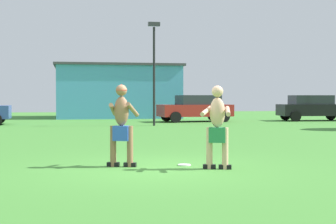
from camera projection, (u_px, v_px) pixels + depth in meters
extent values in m
plane|color=#428433|center=(156.00, 169.00, 10.53)|extent=(80.00, 80.00, 0.00)
cube|color=black|center=(225.00, 167.00, 10.45)|extent=(0.28, 0.19, 0.09)
cylinder|color=#E0AD89|center=(225.00, 148.00, 10.44)|extent=(0.13, 0.13, 0.85)
cube|color=black|center=(209.00, 167.00, 10.51)|extent=(0.28, 0.19, 0.09)
cylinder|color=#E0AD89|center=(209.00, 148.00, 10.50)|extent=(0.13, 0.13, 0.85)
cube|color=#28844C|center=(217.00, 135.00, 10.46)|extent=(0.40, 0.34, 0.31)
ellipsoid|color=#E0AD89|center=(217.00, 112.00, 10.45)|extent=(0.37, 0.32, 0.62)
cylinder|color=#E0AD89|center=(228.00, 111.00, 10.31)|extent=(0.24, 0.60, 0.20)
cylinder|color=#E0AD89|center=(206.00, 111.00, 10.38)|extent=(0.39, 0.55, 0.21)
sphere|color=#E0AD89|center=(217.00, 91.00, 10.43)|extent=(0.24, 0.24, 0.24)
cube|color=black|center=(113.00, 164.00, 10.85)|extent=(0.28, 0.19, 0.09)
cylinder|color=#936647|center=(113.00, 146.00, 10.84)|extent=(0.13, 0.13, 0.87)
cube|color=black|center=(130.00, 165.00, 10.79)|extent=(0.28, 0.19, 0.09)
cylinder|color=#936647|center=(130.00, 146.00, 10.78)|extent=(0.13, 0.13, 0.87)
cube|color=blue|center=(122.00, 133.00, 10.80)|extent=(0.39, 0.34, 0.31)
ellipsoid|color=#936647|center=(121.00, 111.00, 10.79)|extent=(0.37, 0.32, 0.63)
cylinder|color=#936647|center=(113.00, 109.00, 10.92)|extent=(0.22, 0.60, 0.29)
cylinder|color=#936647|center=(132.00, 110.00, 10.85)|extent=(0.35, 0.55, 0.33)
sphere|color=#936647|center=(121.00, 90.00, 10.78)|extent=(0.24, 0.24, 0.24)
cone|color=red|center=(121.00, 87.00, 10.77)|extent=(0.32, 0.32, 0.13)
cylinder|color=white|center=(184.00, 165.00, 11.02)|extent=(0.28, 0.28, 0.03)
cube|color=maroon|center=(195.00, 110.00, 30.43)|extent=(4.47, 2.26, 0.70)
cube|color=#282D33|center=(198.00, 100.00, 30.47)|extent=(2.57, 1.84, 0.56)
cylinder|color=black|center=(176.00, 117.00, 29.14)|extent=(0.66, 0.29, 0.64)
cylinder|color=black|center=(166.00, 116.00, 30.86)|extent=(0.66, 0.29, 0.64)
cylinder|color=black|center=(224.00, 117.00, 30.02)|extent=(0.66, 0.29, 0.64)
cylinder|color=black|center=(213.00, 116.00, 31.74)|extent=(0.66, 0.29, 0.64)
cube|color=black|center=(314.00, 110.00, 31.66)|extent=(4.42, 2.12, 0.70)
cube|color=#282D33|center=(311.00, 100.00, 31.62)|extent=(2.52, 1.76, 0.56)
cylinder|color=black|center=(331.00, 115.00, 32.73)|extent=(0.65, 0.27, 0.64)
cylinder|color=black|center=(285.00, 115.00, 32.40)|extent=(0.65, 0.27, 0.64)
cylinder|color=black|center=(296.00, 116.00, 30.61)|extent=(0.65, 0.27, 0.64)
cylinder|color=black|center=(154.00, 77.00, 26.14)|extent=(0.12, 0.12, 5.04)
cube|color=#333338|center=(154.00, 24.00, 26.06)|extent=(0.60, 0.24, 0.20)
cube|color=#4C9ED1|center=(117.00, 92.00, 37.09)|extent=(8.47, 6.45, 3.60)
cube|color=#3F3F44|center=(117.00, 67.00, 37.04)|extent=(8.81, 6.71, 0.16)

